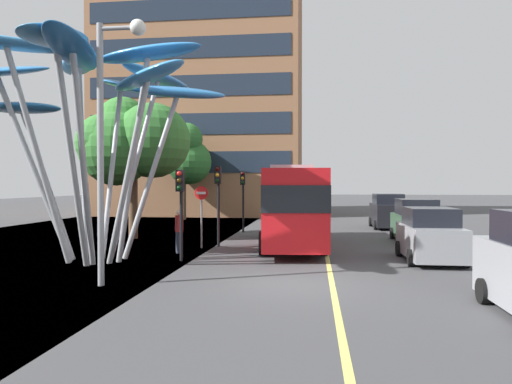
{
  "coord_description": "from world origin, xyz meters",
  "views": [
    {
      "loc": [
        0.66,
        -13.44,
        2.83
      ],
      "look_at": [
        -1.82,
        6.87,
        2.5
      ],
      "focal_mm": 33.27,
      "sensor_mm": 36.0,
      "label": 1
    }
  ],
  "objects_px": {
    "traffic_light_island_mid": "(243,188)",
    "car_parked_far": "(416,222)",
    "traffic_light_kerb_near": "(180,195)",
    "no_entry_sign": "(201,207)",
    "red_bus": "(290,203)",
    "traffic_light_kerb_far": "(218,188)",
    "pedestrian": "(179,231)",
    "leaf_sculpture": "(95,86)",
    "car_side_street": "(388,212)",
    "car_parked_mid": "(430,236)",
    "street_lamp": "(111,117)"
  },
  "relations": [
    {
      "from": "car_side_street",
      "to": "traffic_light_kerb_near",
      "type": "bearing_deg",
      "value": -123.67
    },
    {
      "from": "traffic_light_kerb_near",
      "to": "car_parked_mid",
      "type": "relative_size",
      "value": 0.88
    },
    {
      "from": "traffic_light_kerb_far",
      "to": "car_parked_mid",
      "type": "distance_m",
      "value": 9.29
    },
    {
      "from": "traffic_light_island_mid",
      "to": "car_parked_far",
      "type": "relative_size",
      "value": 0.92
    },
    {
      "from": "leaf_sculpture",
      "to": "traffic_light_kerb_near",
      "type": "bearing_deg",
      "value": 3.85
    },
    {
      "from": "traffic_light_kerb_far",
      "to": "pedestrian",
      "type": "xyz_separation_m",
      "value": [
        -1.18,
        -2.21,
        -1.75
      ]
    },
    {
      "from": "traffic_light_island_mid",
      "to": "pedestrian",
      "type": "xyz_separation_m",
      "value": [
        -1.36,
        -8.6,
        -1.71
      ]
    },
    {
      "from": "traffic_light_kerb_near",
      "to": "car_side_street",
      "type": "distance_m",
      "value": 17.38
    },
    {
      "from": "car_parked_far",
      "to": "pedestrian",
      "type": "height_order",
      "value": "car_parked_far"
    },
    {
      "from": "red_bus",
      "to": "leaf_sculpture",
      "type": "xyz_separation_m",
      "value": [
        -6.98,
        -4.87,
        4.47
      ]
    },
    {
      "from": "red_bus",
      "to": "car_parked_far",
      "type": "height_order",
      "value": "red_bus"
    },
    {
      "from": "leaf_sculpture",
      "to": "no_entry_sign",
      "type": "relative_size",
      "value": 4.0
    },
    {
      "from": "pedestrian",
      "to": "traffic_light_island_mid",
      "type": "bearing_deg",
      "value": 81.0
    },
    {
      "from": "leaf_sculpture",
      "to": "car_parked_far",
      "type": "distance_m",
      "value": 15.87
    },
    {
      "from": "car_parked_far",
      "to": "street_lamp",
      "type": "relative_size",
      "value": 0.53
    },
    {
      "from": "red_bus",
      "to": "traffic_light_island_mid",
      "type": "bearing_deg",
      "value": 117.24
    },
    {
      "from": "traffic_light_kerb_near",
      "to": "car_parked_far",
      "type": "height_order",
      "value": "traffic_light_kerb_near"
    },
    {
      "from": "street_lamp",
      "to": "pedestrian",
      "type": "height_order",
      "value": "street_lamp"
    },
    {
      "from": "traffic_light_kerb_near",
      "to": "pedestrian",
      "type": "xyz_separation_m",
      "value": [
        -0.64,
        2.05,
        -1.55
      ]
    },
    {
      "from": "traffic_light_kerb_far",
      "to": "car_parked_far",
      "type": "distance_m",
      "value": 9.84
    },
    {
      "from": "traffic_light_island_mid",
      "to": "car_parked_far",
      "type": "height_order",
      "value": "traffic_light_island_mid"
    },
    {
      "from": "red_bus",
      "to": "pedestrian",
      "type": "relative_size",
      "value": 5.69
    },
    {
      "from": "traffic_light_island_mid",
      "to": "pedestrian",
      "type": "bearing_deg",
      "value": -99.0
    },
    {
      "from": "traffic_light_kerb_near",
      "to": "traffic_light_kerb_far",
      "type": "bearing_deg",
      "value": 82.85
    },
    {
      "from": "traffic_light_island_mid",
      "to": "car_side_street",
      "type": "xyz_separation_m",
      "value": [
        8.89,
        3.77,
        -1.55
      ]
    },
    {
      "from": "leaf_sculpture",
      "to": "car_parked_far",
      "type": "relative_size",
      "value": 2.82
    },
    {
      "from": "car_parked_far",
      "to": "no_entry_sign",
      "type": "xyz_separation_m",
      "value": [
        -9.93,
        -3.36,
        0.84
      ]
    },
    {
      "from": "traffic_light_kerb_far",
      "to": "car_parked_far",
      "type": "xyz_separation_m",
      "value": [
        9.3,
        2.77,
        -1.66
      ]
    },
    {
      "from": "car_parked_far",
      "to": "red_bus",
      "type": "bearing_deg",
      "value": -158.6
    },
    {
      "from": "traffic_light_kerb_near",
      "to": "no_entry_sign",
      "type": "distance_m",
      "value": 3.72
    },
    {
      "from": "car_side_street",
      "to": "street_lamp",
      "type": "relative_size",
      "value": 0.57
    },
    {
      "from": "traffic_light_island_mid",
      "to": "no_entry_sign",
      "type": "relative_size",
      "value": 1.31
    },
    {
      "from": "car_parked_mid",
      "to": "car_parked_far",
      "type": "distance_m",
      "value": 5.99
    },
    {
      "from": "car_side_street",
      "to": "street_lamp",
      "type": "xyz_separation_m",
      "value": [
        -10.35,
        -18.74,
        3.64
      ]
    },
    {
      "from": "car_parked_mid",
      "to": "leaf_sculpture",
      "type": "bearing_deg",
      "value": -173.97
    },
    {
      "from": "street_lamp",
      "to": "red_bus",
      "type": "bearing_deg",
      "value": 63.17
    },
    {
      "from": "traffic_light_island_mid",
      "to": "car_parked_mid",
      "type": "bearing_deg",
      "value": -48.8
    },
    {
      "from": "leaf_sculpture",
      "to": "traffic_light_island_mid",
      "type": "xyz_separation_m",
      "value": [
        3.9,
        10.86,
        -3.86
      ]
    },
    {
      "from": "car_parked_mid",
      "to": "car_side_street",
      "type": "distance_m",
      "value": 13.35
    },
    {
      "from": "no_entry_sign",
      "to": "car_parked_far",
      "type": "bearing_deg",
      "value": 18.68
    },
    {
      "from": "red_bus",
      "to": "car_side_street",
      "type": "bearing_deg",
      "value": 59.26
    },
    {
      "from": "traffic_light_kerb_near",
      "to": "car_side_street",
      "type": "height_order",
      "value": "traffic_light_kerb_near"
    },
    {
      "from": "traffic_light_kerb_far",
      "to": "pedestrian",
      "type": "relative_size",
      "value": 2.06
    },
    {
      "from": "traffic_light_kerb_near",
      "to": "no_entry_sign",
      "type": "height_order",
      "value": "traffic_light_kerb_near"
    },
    {
      "from": "pedestrian",
      "to": "traffic_light_kerb_far",
      "type": "bearing_deg",
      "value": 61.92
    },
    {
      "from": "traffic_light_kerb_near",
      "to": "pedestrian",
      "type": "relative_size",
      "value": 1.9
    },
    {
      "from": "car_parked_mid",
      "to": "no_entry_sign",
      "type": "height_order",
      "value": "no_entry_sign"
    },
    {
      "from": "leaf_sculpture",
      "to": "traffic_light_kerb_far",
      "type": "height_order",
      "value": "leaf_sculpture"
    },
    {
      "from": "leaf_sculpture",
      "to": "car_parked_far",
      "type": "height_order",
      "value": "leaf_sculpture"
    },
    {
      "from": "red_bus",
      "to": "no_entry_sign",
      "type": "bearing_deg",
      "value": -165.7
    }
  ]
}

